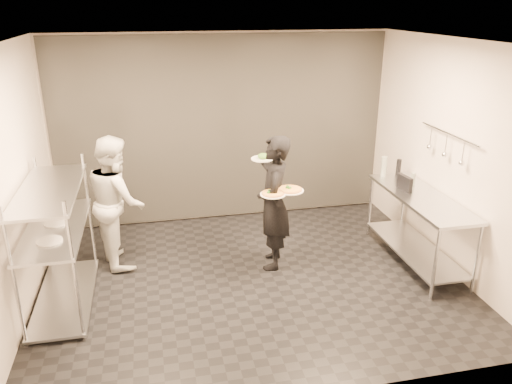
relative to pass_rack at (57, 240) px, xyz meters
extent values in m
cube|color=black|center=(2.15, 0.00, -0.77)|extent=(5.00, 4.00, 0.00)
cube|color=white|center=(2.15, 0.00, 2.03)|extent=(5.00, 4.00, 0.00)
cube|color=silver|center=(2.15, 2.00, 0.63)|extent=(5.00, 0.00, 2.80)
cube|color=silver|center=(2.15, -2.00, 0.63)|extent=(5.00, 0.00, 2.80)
cube|color=silver|center=(-0.35, 0.00, 0.63)|extent=(0.00, 4.00, 2.80)
cube|color=silver|center=(4.65, 0.00, 0.63)|extent=(0.00, 4.00, 2.80)
cube|color=silver|center=(2.15, 1.97, 0.63)|extent=(4.90, 0.04, 2.74)
cylinder|color=silver|center=(-0.27, -0.77, -0.02)|extent=(0.04, 0.04, 1.50)
cylinder|color=silver|center=(-0.27, 0.77, -0.02)|extent=(0.04, 0.04, 1.50)
cylinder|color=silver|center=(0.27, -0.77, -0.02)|extent=(0.04, 0.04, 1.50)
cylinder|color=silver|center=(0.27, 0.77, -0.02)|extent=(0.04, 0.04, 1.50)
cube|color=#B0B4BB|center=(0.00, 0.00, -0.72)|extent=(0.60, 1.60, 0.03)
cube|color=#B0B4BB|center=(0.00, 0.00, 0.13)|extent=(0.60, 1.60, 0.03)
cube|color=#B0B4BB|center=(0.00, 0.00, 0.58)|extent=(0.60, 1.60, 0.03)
cylinder|color=white|center=(0.00, -0.35, 0.16)|extent=(0.26, 0.26, 0.01)
cylinder|color=white|center=(0.00, 0.10, 0.16)|extent=(0.26, 0.26, 0.01)
cylinder|color=silver|center=(4.07, -0.86, -0.32)|extent=(0.04, 0.04, 0.90)
cylinder|color=silver|center=(4.07, 0.86, -0.32)|extent=(0.04, 0.04, 0.90)
cylinder|color=silver|center=(4.59, -0.86, -0.32)|extent=(0.04, 0.04, 0.90)
cylinder|color=silver|center=(4.59, 0.86, -0.32)|extent=(0.04, 0.04, 0.90)
cube|color=#B0B4BB|center=(4.33, 0.00, -0.59)|extent=(0.57, 1.71, 0.03)
cube|color=#B0B4BB|center=(4.33, 0.00, 0.13)|extent=(0.60, 1.80, 0.04)
cylinder|color=silver|center=(4.59, 0.00, 0.93)|extent=(0.02, 1.20, 0.02)
cylinder|color=silver|center=(4.57, -0.35, 0.80)|extent=(0.01, 0.01, 0.22)
sphere|color=silver|center=(4.57, -0.35, 0.67)|extent=(0.07, 0.07, 0.07)
cylinder|color=silver|center=(4.57, 0.00, 0.80)|extent=(0.01, 0.01, 0.22)
sphere|color=silver|center=(4.57, 0.00, 0.67)|extent=(0.07, 0.07, 0.07)
cylinder|color=silver|center=(4.57, 0.35, 0.80)|extent=(0.01, 0.01, 0.22)
sphere|color=silver|center=(4.57, 0.35, 0.67)|extent=(0.07, 0.07, 0.07)
imported|color=black|center=(2.51, 0.32, 0.08)|extent=(0.56, 0.71, 1.71)
imported|color=silver|center=(0.60, 0.84, 0.07)|extent=(0.82, 0.95, 1.68)
cylinder|color=white|center=(2.43, 0.08, 0.30)|extent=(0.30, 0.30, 0.01)
cylinder|color=#C98748|center=(2.43, 0.08, 0.31)|extent=(0.27, 0.27, 0.02)
cylinder|color=#BF6319|center=(2.43, 0.08, 0.32)|extent=(0.24, 0.24, 0.01)
sphere|color=#226016|center=(2.43, 0.08, 0.33)|extent=(0.04, 0.04, 0.04)
cylinder|color=white|center=(2.66, 0.14, 0.31)|extent=(0.33, 0.33, 0.01)
cylinder|color=#C98748|center=(2.66, 0.14, 0.32)|extent=(0.29, 0.29, 0.02)
cylinder|color=#BF6319|center=(2.66, 0.14, 0.33)|extent=(0.26, 0.26, 0.01)
sphere|color=#226016|center=(2.66, 0.14, 0.34)|extent=(0.04, 0.04, 0.04)
cylinder|color=white|center=(2.45, 0.66, 0.56)|extent=(0.31, 0.31, 0.01)
ellipsoid|color=#336B1A|center=(2.45, 0.66, 0.59)|extent=(0.13, 0.13, 0.07)
cube|color=black|center=(4.21, 0.24, 0.25)|extent=(0.09, 0.27, 0.19)
cylinder|color=gray|center=(4.19, 0.80, 0.29)|extent=(0.08, 0.08, 0.28)
cylinder|color=gray|center=(4.37, 0.32, 0.25)|extent=(0.06, 0.06, 0.19)
cylinder|color=black|center=(4.41, 0.80, 0.26)|extent=(0.07, 0.07, 0.22)
camera|label=1|loc=(1.09, -5.21, 2.42)|focal=35.00mm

